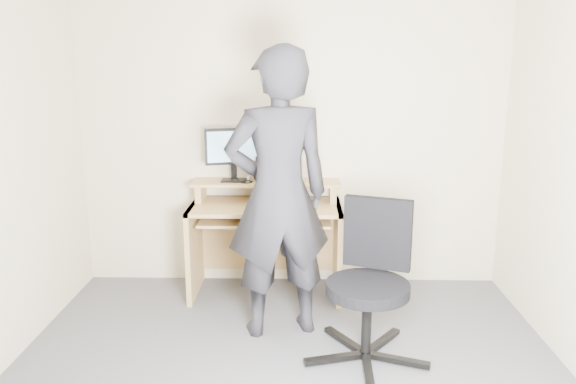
{
  "coord_description": "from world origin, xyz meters",
  "views": [
    {
      "loc": [
        0.08,
        -2.86,
        1.88
      ],
      "look_at": [
        -0.01,
        1.05,
        0.95
      ],
      "focal_mm": 35.0,
      "sensor_mm": 36.0,
      "label": 1
    }
  ],
  "objects_px": {
    "monitor": "(233,150)",
    "office_chair": "(371,276)",
    "desk": "(266,226)",
    "person": "(278,195)"
  },
  "relations": [
    {
      "from": "desk",
      "to": "person",
      "type": "distance_m",
      "value": 0.86
    },
    {
      "from": "person",
      "to": "desk",
      "type": "bearing_deg",
      "value": -95.88
    },
    {
      "from": "monitor",
      "to": "office_chair",
      "type": "height_order",
      "value": "monitor"
    },
    {
      "from": "person",
      "to": "office_chair",
      "type": "bearing_deg",
      "value": 135.36
    },
    {
      "from": "office_chair",
      "to": "person",
      "type": "xyz_separation_m",
      "value": [
        -0.6,
        0.33,
        0.45
      ]
    },
    {
      "from": "monitor",
      "to": "office_chair",
      "type": "relative_size",
      "value": 0.45
    },
    {
      "from": "desk",
      "to": "office_chair",
      "type": "relative_size",
      "value": 1.21
    },
    {
      "from": "monitor",
      "to": "person",
      "type": "distance_m",
      "value": 0.89
    },
    {
      "from": "desk",
      "to": "monitor",
      "type": "bearing_deg",
      "value": 167.38
    },
    {
      "from": "desk",
      "to": "person",
      "type": "relative_size",
      "value": 0.61
    }
  ]
}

